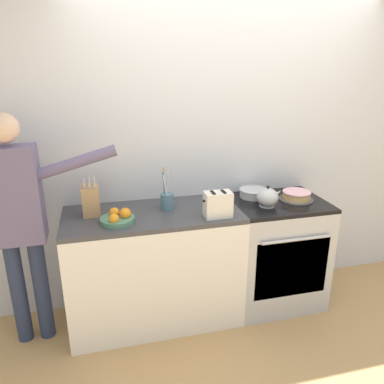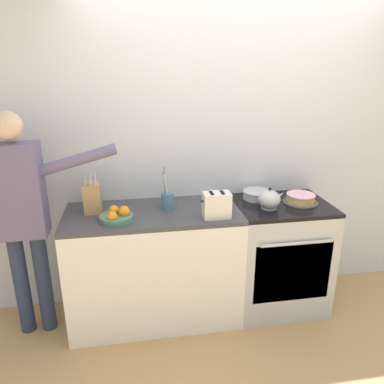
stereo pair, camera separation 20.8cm
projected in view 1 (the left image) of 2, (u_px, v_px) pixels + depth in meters
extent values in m
plane|color=tan|center=(250.00, 326.00, 3.00)|extent=(16.00, 16.00, 0.00)
cube|color=silver|center=(229.00, 150.00, 3.15)|extent=(8.00, 0.04, 2.60)
cube|color=white|center=(155.00, 269.00, 2.97)|extent=(1.33, 0.61, 0.89)
cube|color=#3D3D42|center=(153.00, 215.00, 2.82)|extent=(1.33, 0.61, 0.03)
cube|color=#B7BABF|center=(275.00, 253.00, 3.21)|extent=(0.75, 0.61, 0.90)
cube|color=black|center=(292.00, 268.00, 2.93)|extent=(0.62, 0.01, 0.49)
cylinder|color=#B7BABF|center=(296.00, 240.00, 2.82)|extent=(0.56, 0.02, 0.02)
cube|color=black|center=(279.00, 203.00, 3.06)|extent=(0.75, 0.61, 0.03)
cylinder|color=#4C4C51|center=(296.00, 199.00, 3.08)|extent=(0.28, 0.28, 0.01)
cylinder|color=tan|center=(296.00, 197.00, 3.07)|extent=(0.22, 0.22, 0.03)
cylinder|color=tan|center=(297.00, 194.00, 3.06)|extent=(0.22, 0.22, 0.03)
cylinder|color=#EFB2C1|center=(297.00, 192.00, 3.05)|extent=(0.23, 0.23, 0.01)
cylinder|color=#B7BABF|center=(267.00, 205.00, 2.94)|extent=(0.12, 0.12, 0.01)
ellipsoid|color=#B7BABF|center=(267.00, 197.00, 2.92)|extent=(0.17, 0.17, 0.15)
cone|color=#B7BABF|center=(277.00, 193.00, 2.93)|extent=(0.08, 0.04, 0.08)
sphere|color=black|center=(268.00, 187.00, 2.89)|extent=(0.02, 0.02, 0.02)
cylinder|color=#B7BABF|center=(253.00, 193.00, 3.14)|extent=(0.23, 0.23, 0.06)
torus|color=#B7BABF|center=(254.00, 189.00, 3.12)|extent=(0.24, 0.24, 0.01)
cube|color=tan|center=(91.00, 201.00, 2.74)|extent=(0.12, 0.14, 0.22)
cylinder|color=#B2B2B7|center=(84.00, 184.00, 2.65)|extent=(0.01, 0.03, 0.07)
cylinder|color=#B2B2B7|center=(89.00, 183.00, 2.66)|extent=(0.01, 0.04, 0.08)
cylinder|color=#B2B2B7|center=(94.00, 182.00, 2.66)|extent=(0.01, 0.04, 0.09)
cylinder|color=#B2B2B7|center=(84.00, 182.00, 2.68)|extent=(0.01, 0.03, 0.07)
cylinder|color=#B2B2B7|center=(89.00, 181.00, 2.68)|extent=(0.01, 0.04, 0.09)
cylinder|color=#477084|center=(167.00, 201.00, 2.87)|extent=(0.10, 0.10, 0.13)
cylinder|color=#A37A51|center=(164.00, 186.00, 2.82)|extent=(0.02, 0.06, 0.28)
cylinder|color=teal|center=(165.00, 189.00, 2.82)|extent=(0.04, 0.05, 0.25)
cylinder|color=#B7BABF|center=(166.00, 190.00, 2.82)|extent=(0.04, 0.03, 0.23)
cylinder|color=#B7BABF|center=(166.00, 188.00, 2.85)|extent=(0.05, 0.01, 0.24)
cylinder|color=#4C7F66|center=(118.00, 220.00, 2.64)|extent=(0.24, 0.24, 0.04)
sphere|color=orange|center=(114.00, 219.00, 2.57)|extent=(0.07, 0.07, 0.07)
sphere|color=orange|center=(114.00, 212.00, 2.67)|extent=(0.07, 0.07, 0.07)
sphere|color=orange|center=(125.00, 213.00, 2.64)|extent=(0.08, 0.08, 0.08)
cube|color=silver|center=(218.00, 205.00, 2.71)|extent=(0.20, 0.12, 0.19)
cube|color=black|center=(213.00, 192.00, 2.67)|extent=(0.02, 0.08, 0.00)
cube|color=black|center=(223.00, 192.00, 2.69)|extent=(0.02, 0.08, 0.00)
cube|color=black|center=(204.00, 201.00, 2.68)|extent=(0.02, 0.02, 0.01)
cylinder|color=#283351|center=(19.00, 292.00, 2.74)|extent=(0.11, 0.11, 0.82)
cylinder|color=#283351|center=(42.00, 289.00, 2.77)|extent=(0.11, 0.11, 0.82)
cube|color=slate|center=(14.00, 196.00, 2.51)|extent=(0.34, 0.20, 0.67)
cylinder|color=slate|center=(75.00, 163.00, 2.54)|extent=(0.57, 0.08, 0.23)
sphere|color=beige|center=(3.00, 128.00, 2.36)|extent=(0.20, 0.20, 0.20)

